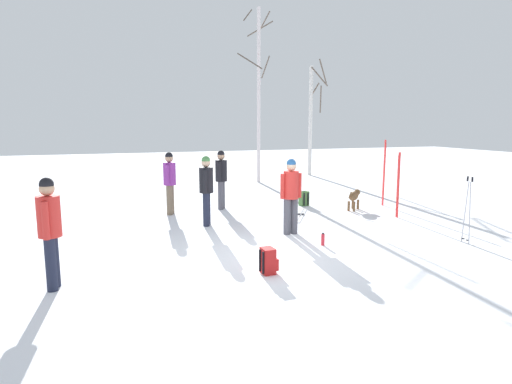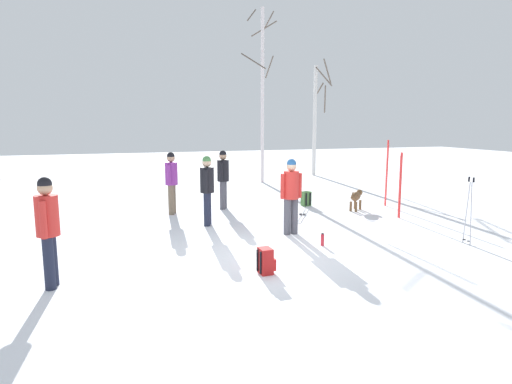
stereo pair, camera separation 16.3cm
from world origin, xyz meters
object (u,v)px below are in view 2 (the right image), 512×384
(ski_pair_lying_0, at_px, (302,215))
(birch_tree_2, at_px, (262,92))
(dog, at_px, (356,197))
(birch_tree_3, at_px, (316,117))
(ski_pair_planted_0, at_px, (387,173))
(person_2, at_px, (223,176))
(ski_poles_0, at_px, (469,209))
(person_4, at_px, (171,179))
(ski_pair_planted_1, at_px, (400,186))
(backpack_0, at_px, (266,261))
(water_bottle_0, at_px, (322,240))
(person_1, at_px, (291,192))
(person_3, at_px, (48,225))
(person_0, at_px, (207,186))
(backpack_1, at_px, (306,199))

(ski_pair_lying_0, height_order, birch_tree_2, birch_tree_2)
(dog, height_order, birch_tree_3, birch_tree_3)
(birch_tree_3, bearing_deg, ski_pair_planted_0, -99.96)
(person_2, relative_size, ski_poles_0, 1.22)
(person_4, height_order, birch_tree_2, birch_tree_2)
(person_4, bearing_deg, birch_tree_2, 50.15)
(person_2, height_order, person_4, same)
(dog, bearing_deg, ski_pair_planted_1, -66.89)
(person_4, xyz_separation_m, birch_tree_3, (7.69, 6.94, 1.77))
(backpack_0, xyz_separation_m, water_bottle_0, (1.66, 1.21, -0.09))
(ski_poles_0, bearing_deg, ski_pair_planted_0, 78.24)
(person_1, xyz_separation_m, ski_pair_planted_0, (4.06, 2.26, 0.01))
(ski_pair_planted_1, height_order, ski_poles_0, ski_pair_planted_1)
(ski_pair_lying_0, height_order, birch_tree_3, birch_tree_3)
(person_3, relative_size, person_4, 1.00)
(dog, bearing_deg, backpack_0, -135.14)
(ski_poles_0, distance_m, birch_tree_3, 12.27)
(person_1, relative_size, dog, 2.44)
(person_1, xyz_separation_m, person_2, (-0.74, 3.34, 0.00))
(person_0, bearing_deg, birch_tree_2, 61.35)
(ski_poles_0, relative_size, water_bottle_0, 5.31)
(ski_pair_planted_1, distance_m, birch_tree_2, 8.35)
(ski_pair_lying_0, xyz_separation_m, water_bottle_0, (-0.81, -2.81, 0.12))
(person_2, relative_size, birch_tree_2, 0.24)
(person_4, xyz_separation_m, backpack_0, (0.86, -5.36, -0.77))
(person_1, distance_m, person_2, 3.42)
(person_1, distance_m, ski_pair_planted_0, 4.64)
(person_4, bearing_deg, ski_pair_lying_0, -21.88)
(dog, relative_size, ski_pair_planted_1, 0.40)
(ski_pair_planted_0, distance_m, backpack_1, 2.54)
(person_3, xyz_separation_m, dog, (7.60, 3.80, -0.59))
(person_1, height_order, birch_tree_3, birch_tree_3)
(dog, height_order, ski_pair_planted_0, ski_pair_planted_0)
(birch_tree_3, bearing_deg, backpack_0, -119.02)
(backpack_1, relative_size, birch_tree_2, 0.06)
(birch_tree_2, bearing_deg, ski_poles_0, -84.50)
(ski_pair_lying_0, bearing_deg, backpack_0, -121.54)
(person_3, relative_size, birch_tree_2, 0.24)
(ski_pair_planted_0, bearing_deg, ski_poles_0, -101.76)
(person_1, distance_m, backpack_1, 3.58)
(person_1, relative_size, backpack_1, 3.90)
(ski_poles_0, height_order, birch_tree_2, birch_tree_2)
(person_3, xyz_separation_m, birch_tree_3, (10.17, 11.87, 1.77))
(ski_pair_planted_0, distance_m, water_bottle_0, 5.13)
(backpack_0, bearing_deg, backpack_1, 59.17)
(person_3, xyz_separation_m, ski_pair_planted_1, (8.14, 2.54, -0.12))
(person_0, relative_size, ski_pair_lying_0, 1.02)
(person_0, distance_m, person_2, 2.08)
(person_2, distance_m, ski_poles_0, 6.55)
(person_0, xyz_separation_m, person_4, (-0.66, 1.63, 0.00))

